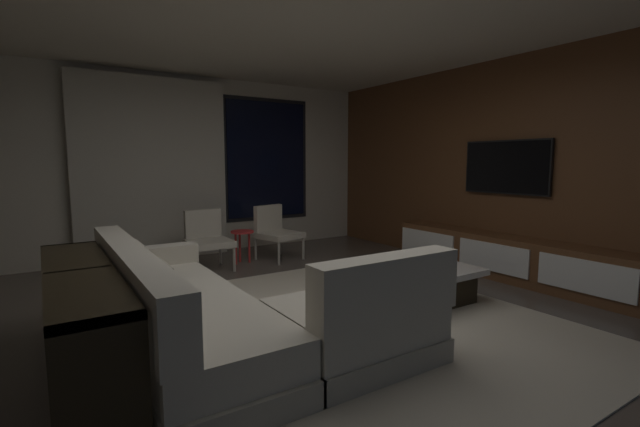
{
  "coord_description": "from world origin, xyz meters",
  "views": [
    {
      "loc": [
        -1.93,
        -3.02,
        1.42
      ],
      "look_at": [
        0.4,
        0.56,
        0.9
      ],
      "focal_mm": 24.28,
      "sensor_mm": 36.0,
      "label": 1
    }
  ],
  "objects_px": {
    "accent_chair_by_curtain": "(207,237)",
    "side_stool": "(242,237)",
    "accent_chair_near_window": "(275,229)",
    "mounted_tv": "(506,167)",
    "media_console": "(507,258)",
    "coffee_table": "(406,281)",
    "book_stack_on_coffee_table": "(414,259)",
    "sectional_couch": "(226,316)",
    "console_table_behind_couch": "(82,319)"
  },
  "relations": [
    {
      "from": "accent_chair_near_window",
      "to": "mounted_tv",
      "type": "distance_m",
      "value": 3.22
    },
    {
      "from": "media_console",
      "to": "accent_chair_near_window",
      "type": "bearing_deg",
      "value": 126.19
    },
    {
      "from": "coffee_table",
      "to": "sectional_couch",
      "type": "bearing_deg",
      "value": -173.83
    },
    {
      "from": "book_stack_on_coffee_table",
      "to": "side_stool",
      "type": "xyz_separation_m",
      "value": [
        -0.95,
        2.36,
        -0.01
      ]
    },
    {
      "from": "mounted_tv",
      "to": "media_console",
      "type": "bearing_deg",
      "value": -132.38
    },
    {
      "from": "sectional_couch",
      "to": "book_stack_on_coffee_table",
      "type": "bearing_deg",
      "value": 7.06
    },
    {
      "from": "sectional_couch",
      "to": "coffee_table",
      "type": "height_order",
      "value": "sectional_couch"
    },
    {
      "from": "sectional_couch",
      "to": "book_stack_on_coffee_table",
      "type": "height_order",
      "value": "sectional_couch"
    },
    {
      "from": "media_console",
      "to": "accent_chair_by_curtain",
      "type": "bearing_deg",
      "value": 139.48
    },
    {
      "from": "coffee_table",
      "to": "console_table_behind_couch",
      "type": "relative_size",
      "value": 0.55
    },
    {
      "from": "coffee_table",
      "to": "mounted_tv",
      "type": "distance_m",
      "value": 2.12
    },
    {
      "from": "coffee_table",
      "to": "side_stool",
      "type": "height_order",
      "value": "side_stool"
    },
    {
      "from": "book_stack_on_coffee_table",
      "to": "accent_chair_near_window",
      "type": "distance_m",
      "value": 2.41
    },
    {
      "from": "sectional_couch",
      "to": "accent_chair_by_curtain",
      "type": "distance_m",
      "value": 2.69
    },
    {
      "from": "accent_chair_near_window",
      "to": "side_stool",
      "type": "distance_m",
      "value": 0.53
    },
    {
      "from": "coffee_table",
      "to": "accent_chair_near_window",
      "type": "relative_size",
      "value": 1.49
    },
    {
      "from": "coffee_table",
      "to": "accent_chair_near_window",
      "type": "height_order",
      "value": "accent_chair_near_window"
    },
    {
      "from": "coffee_table",
      "to": "console_table_behind_couch",
      "type": "bearing_deg",
      "value": -178.27
    },
    {
      "from": "console_table_behind_couch",
      "to": "book_stack_on_coffee_table",
      "type": "bearing_deg",
      "value": 2.61
    },
    {
      "from": "mounted_tv",
      "to": "book_stack_on_coffee_table",
      "type": "bearing_deg",
      "value": -178.1
    },
    {
      "from": "accent_chair_by_curtain",
      "to": "media_console",
      "type": "bearing_deg",
      "value": -40.52
    },
    {
      "from": "media_console",
      "to": "console_table_behind_couch",
      "type": "xyz_separation_m",
      "value": [
        -4.52,
        0.0,
        0.16
      ]
    },
    {
      "from": "sectional_couch",
      "to": "mounted_tv",
      "type": "relative_size",
      "value": 2.16
    },
    {
      "from": "side_stool",
      "to": "media_console",
      "type": "relative_size",
      "value": 0.15
    },
    {
      "from": "coffee_table",
      "to": "accent_chair_by_curtain",
      "type": "relative_size",
      "value": 1.49
    },
    {
      "from": "book_stack_on_coffee_table",
      "to": "mounted_tv",
      "type": "xyz_separation_m",
      "value": [
        1.6,
        0.05,
        0.96
      ]
    },
    {
      "from": "accent_chair_near_window",
      "to": "coffee_table",
      "type": "bearing_deg",
      "value": -83.98
    },
    {
      "from": "sectional_couch",
      "to": "accent_chair_by_curtain",
      "type": "relative_size",
      "value": 3.21
    },
    {
      "from": "accent_chair_by_curtain",
      "to": "side_stool",
      "type": "bearing_deg",
      "value": 4.92
    },
    {
      "from": "book_stack_on_coffee_table",
      "to": "media_console",
      "type": "height_order",
      "value": "media_console"
    },
    {
      "from": "side_stool",
      "to": "accent_chair_near_window",
      "type": "bearing_deg",
      "value": 1.36
    },
    {
      "from": "sectional_couch",
      "to": "book_stack_on_coffee_table",
      "type": "distance_m",
      "value": 2.21
    },
    {
      "from": "sectional_couch",
      "to": "side_stool",
      "type": "bearing_deg",
      "value": 64.81
    },
    {
      "from": "media_console",
      "to": "mounted_tv",
      "type": "distance_m",
      "value": 1.13
    },
    {
      "from": "coffee_table",
      "to": "book_stack_on_coffee_table",
      "type": "distance_m",
      "value": 0.27
    },
    {
      "from": "coffee_table",
      "to": "media_console",
      "type": "distance_m",
      "value": 1.59
    },
    {
      "from": "side_stool",
      "to": "media_console",
      "type": "bearing_deg",
      "value": -46.63
    },
    {
      "from": "coffee_table",
      "to": "media_console",
      "type": "relative_size",
      "value": 0.37
    },
    {
      "from": "sectional_couch",
      "to": "media_console",
      "type": "distance_m",
      "value": 3.61
    },
    {
      "from": "accent_chair_near_window",
      "to": "console_table_behind_couch",
      "type": "bearing_deg",
      "value": -136.77
    },
    {
      "from": "side_stool",
      "to": "mounted_tv",
      "type": "height_order",
      "value": "mounted_tv"
    },
    {
      "from": "accent_chair_near_window",
      "to": "mounted_tv",
      "type": "bearing_deg",
      "value": -48.91
    },
    {
      "from": "side_stool",
      "to": "sectional_couch",
      "type": "bearing_deg",
      "value": -115.19
    },
    {
      "from": "accent_chair_by_curtain",
      "to": "mounted_tv",
      "type": "distance_m",
      "value": 3.92
    },
    {
      "from": "sectional_couch",
      "to": "book_stack_on_coffee_table",
      "type": "relative_size",
      "value": 9.17
    },
    {
      "from": "console_table_behind_couch",
      "to": "side_stool",
      "type": "bearing_deg",
      "value": 49.33
    },
    {
      "from": "coffee_table",
      "to": "console_table_behind_couch",
      "type": "height_order",
      "value": "console_table_behind_couch"
    },
    {
      "from": "accent_chair_near_window",
      "to": "media_console",
      "type": "bearing_deg",
      "value": -53.81
    },
    {
      "from": "accent_chair_by_curtain",
      "to": "book_stack_on_coffee_table",
      "type": "bearing_deg",
      "value": -57.79
    },
    {
      "from": "accent_chair_by_curtain",
      "to": "side_stool",
      "type": "xyz_separation_m",
      "value": [
        0.51,
        0.04,
        -0.06
      ]
    }
  ]
}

